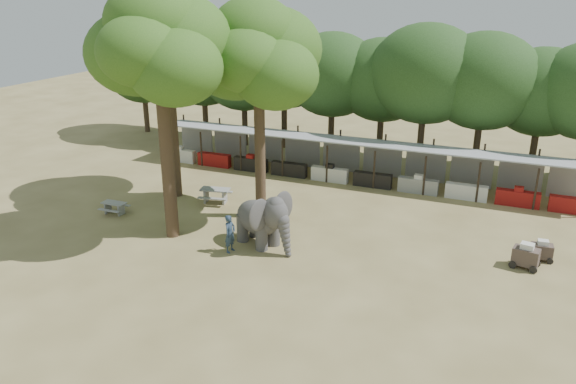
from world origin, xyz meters
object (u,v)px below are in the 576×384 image
at_px(yard_tree_back, 257,55).
at_px(handler, 230,234).
at_px(picnic_table_far, 215,194).
at_px(elephant, 264,219).
at_px(cart_back, 542,250).
at_px(yard_tree_left, 167,54).
at_px(picnic_table_near, 114,206).
at_px(yard_tree_center, 158,46).
at_px(cart_front, 526,256).

height_order(yard_tree_back, handler, yard_tree_back).
distance_m(yard_tree_back, picnic_table_far, 8.61).
bearing_deg(elephant, cart_back, 39.13).
distance_m(picnic_table_far, cart_back, 17.29).
bearing_deg(cart_back, yard_tree_back, 174.45).
xyz_separation_m(yard_tree_left, cart_back, (20.13, -1.06, -7.71)).
bearing_deg(picnic_table_near, yard_tree_left, 69.36).
height_order(yard_tree_center, elephant, yard_tree_center).
bearing_deg(picnic_table_near, handler, -13.16).
height_order(picnic_table_far, cart_back, cart_back).
bearing_deg(cart_front, elephant, -157.84).
relative_size(picnic_table_far, cart_back, 1.80).
relative_size(elephant, handler, 2.00).
relative_size(yard_tree_back, picnic_table_near, 8.42).
bearing_deg(cart_front, handler, -153.74).
distance_m(yard_tree_back, cart_front, 15.68).
height_order(yard_tree_left, yard_tree_back, yard_tree_back).
xyz_separation_m(picnic_table_far, cart_back, (17.28, -0.69, -0.06)).
distance_m(yard_tree_back, picnic_table_near, 11.38).
bearing_deg(elephant, yard_tree_left, 173.79).
xyz_separation_m(yard_tree_center, picnic_table_far, (-0.14, 4.62, -8.66)).
xyz_separation_m(yard_tree_back, cart_front, (13.47, -1.12, -7.96)).
height_order(yard_tree_center, cart_back, yard_tree_center).
bearing_deg(picnic_table_far, picnic_table_near, -151.11).
relative_size(yard_tree_center, elephant, 3.30).
bearing_deg(yard_tree_back, handler, -81.95).
distance_m(elephant, handler, 1.75).
relative_size(yard_tree_back, cart_front, 8.54).
height_order(elephant, picnic_table_far, elephant).
height_order(yard_tree_back, elephant, yard_tree_back).
xyz_separation_m(picnic_table_near, picnic_table_far, (4.26, 3.62, 0.11)).
height_order(yard_tree_left, elephant, yard_tree_left).
bearing_deg(yard_tree_back, picnic_table_far, 168.77).
relative_size(yard_tree_center, picnic_table_near, 8.92).
height_order(elephant, cart_back, elephant).
height_order(yard_tree_center, yard_tree_back, yard_tree_center).
relative_size(yard_tree_left, elephant, 3.02).
xyz_separation_m(yard_tree_center, cart_back, (17.13, 3.94, -8.72)).
bearing_deg(yard_tree_back, yard_tree_center, -126.86).
bearing_deg(cart_back, elephant, -169.74).
bearing_deg(yard_tree_left, cart_back, -3.02).
bearing_deg(yard_tree_center, cart_back, 12.95).
bearing_deg(yard_tree_center, cart_front, 9.91).
xyz_separation_m(yard_tree_left, handler, (6.66, -5.69, -7.29)).
height_order(picnic_table_near, cart_front, cart_front).
bearing_deg(elephant, picnic_table_near, -159.43).
xyz_separation_m(yard_tree_center, handler, (3.66, -0.69, -8.29)).
xyz_separation_m(handler, cart_back, (13.47, 4.63, -0.43)).
xyz_separation_m(yard_tree_back, picnic_table_far, (-3.14, 0.62, -8.00)).
relative_size(picnic_table_near, cart_front, 1.01).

